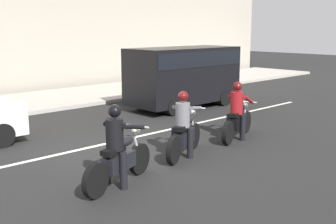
# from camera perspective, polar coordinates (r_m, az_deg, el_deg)

# --- Properties ---
(ground_plane) EXTENTS (80.00, 80.00, 0.00)m
(ground_plane) POSITION_cam_1_polar(r_m,az_deg,el_deg) (10.69, -5.77, -5.29)
(ground_plane) COLOR black
(lane_marking_stripe) EXTENTS (18.00, 0.14, 0.01)m
(lane_marking_stripe) POSITION_cam_1_polar(r_m,az_deg,el_deg) (11.61, -6.97, -3.95)
(lane_marking_stripe) COLOR silver
(lane_marking_stripe) RESTS_ON ground_plane
(motorcycle_with_rider_black_leather) EXTENTS (2.06, 0.90, 1.63)m
(motorcycle_with_rider_black_leather) POSITION_cam_1_polar(r_m,az_deg,el_deg) (8.28, -6.75, -5.49)
(motorcycle_with_rider_black_leather) COLOR black
(motorcycle_with_rider_black_leather) RESTS_ON ground_plane
(motorcycle_with_rider_gray) EXTENTS (1.93, 1.03, 1.60)m
(motorcycle_with_rider_gray) POSITION_cam_1_polar(r_m,az_deg,el_deg) (10.11, 2.19, -2.37)
(motorcycle_with_rider_gray) COLOR black
(motorcycle_with_rider_gray) RESTS_ON ground_plane
(motorcycle_with_rider_crimson) EXTENTS (2.09, 0.92, 1.61)m
(motorcycle_with_rider_crimson) POSITION_cam_1_polar(r_m,az_deg,el_deg) (11.85, 9.38, -0.48)
(motorcycle_with_rider_crimson) COLOR black
(motorcycle_with_rider_crimson) RESTS_ON ground_plane
(parked_van_black) EXTENTS (4.53, 1.96, 2.31)m
(parked_van_black) POSITION_cam_1_polar(r_m,az_deg,el_deg) (16.25, 2.13, 5.30)
(parked_van_black) COLOR black
(parked_van_black) RESTS_ON ground_plane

